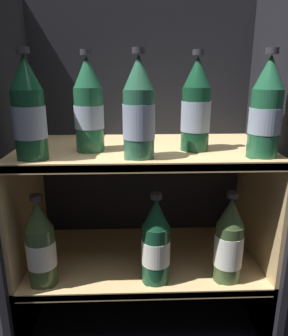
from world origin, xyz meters
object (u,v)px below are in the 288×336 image
(bottle_upper_front_0, at_px, (29,113))
(bottle_lower_front_0, at_px, (41,246))
(bottle_upper_back_0, at_px, (89,108))
(bottle_upper_back_1, at_px, (196,108))
(bottle_upper_front_2, at_px, (266,111))
(bottle_lower_front_1, at_px, (156,244))
(bottle_lower_front_2, at_px, (229,243))
(bottle_upper_front_1, at_px, (139,112))

(bottle_upper_front_0, relative_size, bottle_lower_front_0, 1.00)
(bottle_upper_back_0, bearing_deg, bottle_upper_back_1, 0.00)
(bottle_upper_front_2, bearing_deg, bottle_lower_front_1, 180.00)
(bottle_upper_back_0, bearing_deg, bottle_lower_front_1, -26.21)
(bottle_lower_front_1, bearing_deg, bottle_upper_back_1, 38.22)
(bottle_lower_front_0, relative_size, bottle_lower_front_1, 1.00)
(bottle_upper_front_2, height_order, bottle_lower_front_2, bottle_upper_front_2)
(bottle_upper_front_1, bearing_deg, bottle_upper_front_2, -0.00)
(bottle_upper_front_2, relative_size, bottle_lower_front_2, 1.00)
(bottle_upper_front_2, bearing_deg, bottle_upper_front_1, 180.00)
(bottle_lower_front_0, xyz_separation_m, bottle_lower_front_2, (0.50, 0.00, -0.00))
(bottle_upper_back_1, bearing_deg, bottle_upper_back_0, 180.00)
(bottle_upper_front_0, distance_m, bottle_lower_front_0, 0.35)
(bottle_upper_front_0, height_order, bottle_lower_front_0, bottle_upper_front_0)
(bottle_upper_back_1, height_order, bottle_lower_front_2, bottle_upper_back_1)
(bottle_upper_back_1, relative_size, bottle_lower_front_2, 1.00)
(bottle_upper_front_2, xyz_separation_m, bottle_upper_back_1, (-0.15, 0.09, -0.00))
(bottle_upper_front_2, bearing_deg, bottle_lower_front_0, 180.00)
(bottle_upper_front_0, height_order, bottle_lower_front_1, bottle_upper_front_0)
(bottle_upper_front_0, xyz_separation_m, bottle_upper_back_1, (0.41, 0.09, -0.00))
(bottle_upper_front_1, xyz_separation_m, bottle_upper_back_0, (-0.13, 0.09, 0.00))
(bottle_upper_back_1, bearing_deg, bottle_upper_front_1, -150.80)
(bottle_upper_back_1, distance_m, bottle_lower_front_1, 0.38)
(bottle_lower_front_0, bearing_deg, bottle_upper_back_0, 32.67)
(bottle_upper_front_0, relative_size, bottle_upper_front_1, 1.00)
(bottle_upper_front_1, distance_m, bottle_upper_back_1, 0.17)
(bottle_lower_front_2, bearing_deg, bottle_upper_back_0, 167.06)
(bottle_upper_front_1, height_order, bottle_upper_back_1, same)
(bottle_lower_front_0, height_order, bottle_lower_front_2, same)
(bottle_upper_back_1, bearing_deg, bottle_lower_front_2, -43.53)
(bottle_upper_back_0, relative_size, bottle_upper_back_1, 1.00)
(bottle_lower_front_1, bearing_deg, bottle_upper_back_0, 153.79)
(bottle_upper_front_1, distance_m, bottle_upper_back_0, 0.15)
(bottle_lower_front_0, bearing_deg, bottle_upper_front_2, -0.00)
(bottle_upper_front_1, bearing_deg, bottle_upper_back_0, 146.51)
(bottle_lower_front_0, bearing_deg, bottle_lower_front_2, 0.00)
(bottle_upper_back_1, relative_size, bottle_lower_front_0, 1.00)
(bottle_upper_front_1, distance_m, bottle_lower_front_1, 0.35)
(bottle_upper_front_0, relative_size, bottle_upper_back_0, 1.00)
(bottle_upper_front_0, xyz_separation_m, bottle_lower_front_2, (0.50, 0.00, -0.35))
(bottle_lower_front_1, relative_size, bottle_lower_front_2, 1.00)
(bottle_upper_back_1, xyz_separation_m, bottle_lower_front_0, (-0.41, -0.09, -0.35))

